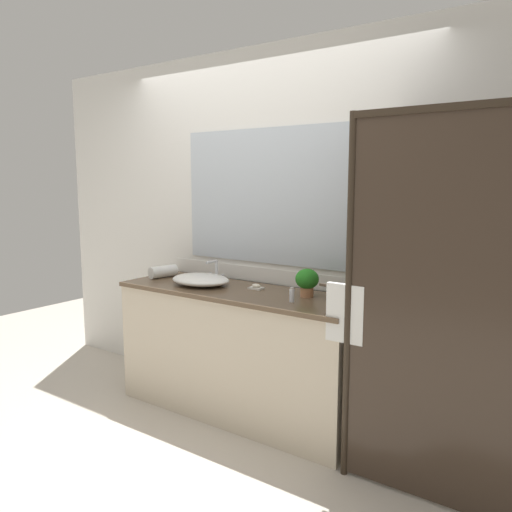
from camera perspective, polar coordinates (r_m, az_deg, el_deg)
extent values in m
plane|color=beige|center=(3.79, -1.94, -17.26)|extent=(8.00, 8.00, 0.00)
cube|color=silver|center=(3.72, 1.16, 3.11)|extent=(4.40, 0.05, 2.60)
cube|color=silver|center=(3.74, 0.90, -2.19)|extent=(1.80, 0.01, 0.11)
cube|color=silver|center=(3.68, 0.90, 6.76)|extent=(1.40, 0.01, 0.97)
cube|color=beige|center=(3.63, -1.88, -11.01)|extent=(1.80, 0.56, 0.87)
cube|color=brown|center=(3.50, -2.01, -4.09)|extent=(1.80, 0.58, 0.03)
cylinder|color=#2D2319|center=(2.77, 10.43, -5.11)|extent=(0.04, 0.04, 2.00)
cube|color=#2D2319|center=(2.56, 21.66, 15.44)|extent=(1.00, 0.04, 0.04)
cube|color=#382B21|center=(2.61, 20.50, -6.34)|extent=(0.96, 0.01, 1.96)
cube|color=#382B21|center=(3.03, 12.69, -4.04)|extent=(0.01, 0.57, 1.96)
cylinder|color=#2D2319|center=(2.77, 10.18, -3.57)|extent=(0.32, 0.02, 0.02)
cube|color=white|center=(2.81, 10.11, -6.42)|extent=(0.22, 0.04, 0.33)
ellipsoid|color=white|center=(3.68, -6.29, -2.67)|extent=(0.45, 0.35, 0.08)
cube|color=silver|center=(3.82, -4.47, -2.70)|extent=(0.17, 0.04, 0.02)
cylinder|color=silver|center=(3.81, -4.49, -1.57)|extent=(0.02, 0.02, 0.13)
cylinder|color=silver|center=(3.75, -5.04, -0.67)|extent=(0.02, 0.11, 0.02)
cylinder|color=silver|center=(3.85, -5.17, -2.17)|extent=(0.02, 0.02, 0.04)
cylinder|color=silver|center=(3.78, -3.77, -2.37)|extent=(0.02, 0.02, 0.04)
cylinder|color=#B77A51|center=(3.30, 5.78, -4.08)|extent=(0.09, 0.09, 0.06)
ellipsoid|color=#24761F|center=(3.29, 5.81, -2.59)|extent=(0.15, 0.15, 0.13)
cube|color=silver|center=(3.52, 0.03, -3.65)|extent=(0.10, 0.07, 0.01)
ellipsoid|color=silver|center=(3.52, 0.03, -3.37)|extent=(0.07, 0.04, 0.02)
cylinder|color=silver|center=(3.32, 9.54, -4.04)|extent=(0.03, 0.03, 0.07)
cylinder|color=black|center=(3.31, 9.56, -3.38)|extent=(0.02, 0.02, 0.01)
cylinder|color=silver|center=(3.15, 4.09, -4.48)|extent=(0.03, 0.03, 0.08)
cylinder|color=#B7B2A8|center=(3.14, 4.10, -3.66)|extent=(0.03, 0.03, 0.01)
cylinder|color=white|center=(4.01, -10.47, -1.75)|extent=(0.14, 0.23, 0.09)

